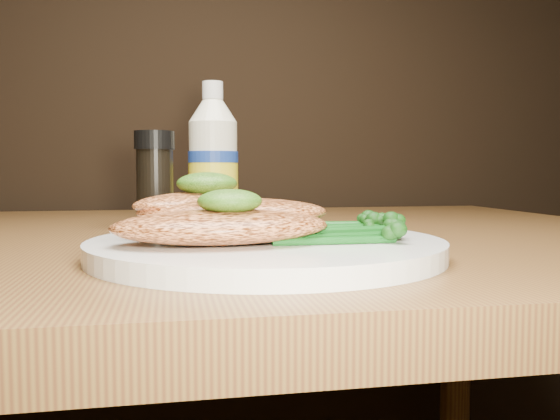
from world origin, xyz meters
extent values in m
cylinder|color=white|center=(0.08, 0.85, 0.76)|extent=(0.30, 0.30, 0.02)
ellipsoid|color=#E58248|center=(0.04, 0.82, 0.78)|extent=(0.18, 0.10, 0.03)
ellipsoid|color=#E58248|center=(0.05, 0.86, 0.79)|extent=(0.17, 0.10, 0.02)
ellipsoid|color=#E58248|center=(0.02, 0.89, 0.79)|extent=(0.15, 0.14, 0.02)
ellipsoid|color=#143407|center=(0.04, 0.81, 0.80)|extent=(0.05, 0.05, 0.02)
ellipsoid|color=#143407|center=(0.03, 0.89, 0.81)|extent=(0.06, 0.06, 0.02)
camera|label=1|loc=(0.00, 0.37, 0.82)|focal=37.00mm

